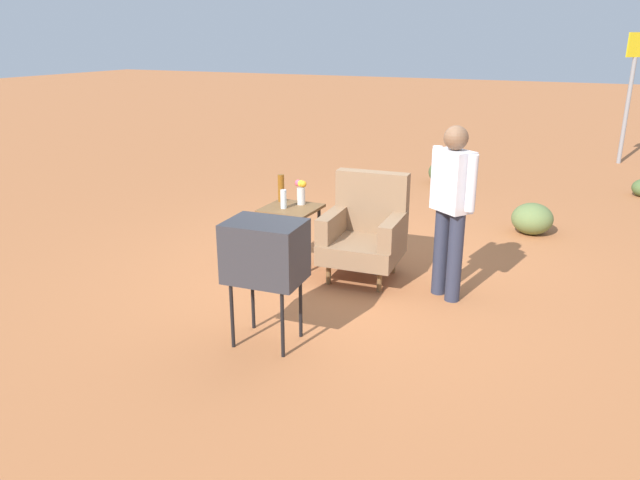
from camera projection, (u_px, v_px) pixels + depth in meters
ground_plane at (354, 271)px, 6.49m from camera, size 60.00×60.00×0.00m
armchair at (365, 230)px, 6.24m from camera, size 0.83×0.83×1.06m
side_table at (291, 216)px, 6.49m from camera, size 0.56×0.56×0.66m
tv_on_stand at (265, 252)px, 4.76m from camera, size 0.63×0.49×1.03m
person_standing at (451, 202)px, 5.57m from camera, size 0.48×0.39×1.64m
road_sign at (630, 91)px, 11.51m from camera, size 0.33×0.33×2.44m
bottle_short_clear at (283, 199)px, 6.38m from camera, size 0.06×0.06×0.20m
bottle_tall_amber at (281, 188)px, 6.63m from camera, size 0.07×0.07×0.30m
flower_vase at (301, 191)px, 6.52m from camera, size 0.15×0.10×0.27m
shrub_near at (532, 219)px, 7.66m from camera, size 0.51×0.51×0.39m
shrub_lone at (444, 172)px, 10.24m from camera, size 0.51×0.51×0.40m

